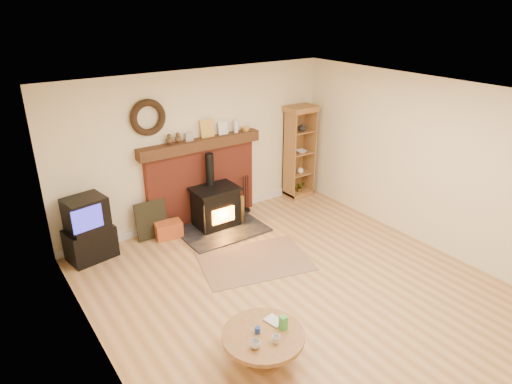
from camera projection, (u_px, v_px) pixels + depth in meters
ground at (299, 292)px, 6.11m from camera, size 5.50×5.50×0.00m
room_shell at (299, 170)px, 5.50m from camera, size 5.02×5.52×2.61m
chimney_breast at (202, 177)px, 7.81m from camera, size 2.20×0.22×1.78m
wood_stove at (216, 208)px, 7.71m from camera, size 1.40×1.00×1.27m
area_rug at (255, 261)px, 6.81m from camera, size 1.81×1.45×0.01m
tv_unit at (88, 230)px, 6.74m from camera, size 0.74×0.57×0.98m
curio_cabinet at (299, 152)px, 8.76m from camera, size 0.58×0.42×1.79m
firelog_box at (169, 230)px, 7.46m from camera, size 0.47×0.33×0.27m
leaning_painting at (152, 220)px, 7.39m from camera, size 0.52×0.14×0.63m
fire_tools at (246, 205)px, 8.36m from camera, size 0.16×0.16×0.70m
coffee_table at (264, 339)px, 4.81m from camera, size 0.89×0.89×0.54m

